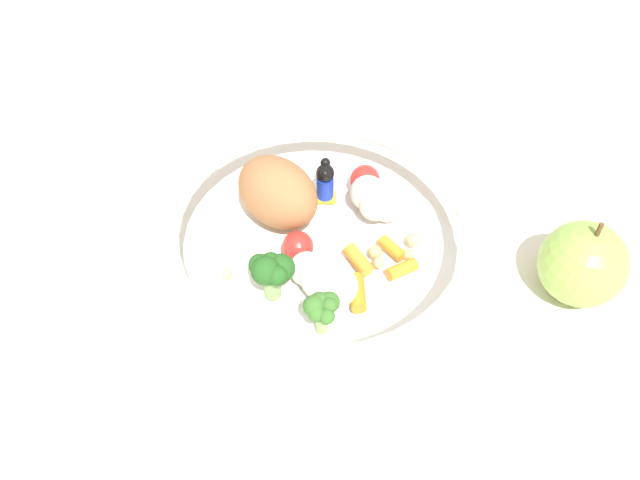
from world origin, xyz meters
name	(u,v)px	position (x,y,z in m)	size (l,w,h in m)	color
ground_plane	(318,276)	(0.00, 0.00, 0.00)	(2.40, 2.40, 0.00)	silver
food_container	(319,233)	(-0.02, -0.01, 0.03)	(0.24, 0.24, 0.07)	white
loose_apple	(583,264)	(-0.12, 0.16, 0.03)	(0.07, 0.07, 0.08)	#8CB74C
folded_napkin	(130,108)	(-0.03, -0.28, 0.00)	(0.13, 0.13, 0.01)	silver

